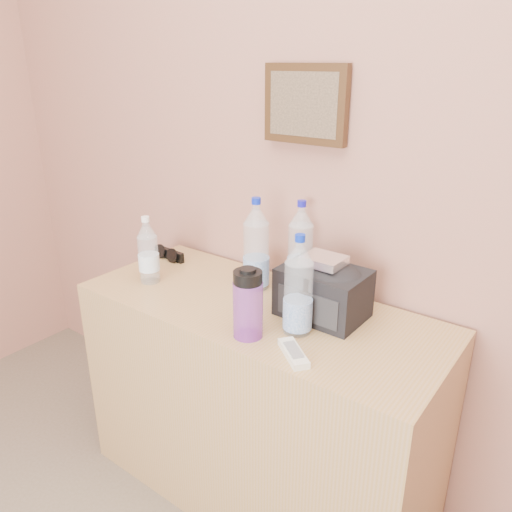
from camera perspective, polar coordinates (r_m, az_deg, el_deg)
The scene contains 11 objects.
picture_frame at distance 1.69m, azimuth 5.64°, elevation 16.87°, with size 0.30×0.03×0.25m, color #382311, non-canonical shape.
dresser at distance 1.86m, azimuth 0.21°, elevation -16.41°, with size 1.24×0.52×0.78m, color tan.
pet_large_b at distance 1.74m, azimuth 5.08°, elevation 0.73°, with size 0.09×0.09×0.32m.
pet_large_c at distance 1.73m, azimuth 0.02°, elevation 0.82°, with size 0.09×0.09×0.33m.
pet_large_d at distance 1.45m, azimuth 4.86°, elevation -3.92°, with size 0.08×0.08×0.31m.
pet_small at distance 1.83m, azimuth -12.21°, elevation 0.27°, with size 0.07×0.07×0.25m.
nalgene_bottle at distance 1.44m, azimuth -0.93°, elevation -5.43°, with size 0.09×0.09×0.21m.
sunglasses at distance 2.06m, azimuth -9.88°, elevation 0.22°, with size 0.16×0.06×0.04m, color black, non-canonical shape.
ac_remote at distance 1.39m, azimuth 4.30°, elevation -11.02°, with size 0.14×0.05×0.02m, color silver.
toiletry_bag at distance 1.57m, azimuth 7.70°, elevation -3.83°, with size 0.26×0.19×0.18m, color black, non-canonical shape.
foil_packet at distance 1.52m, azimuth 7.74°, elevation -0.48°, with size 0.12×0.10×0.03m, color silver.
Camera 1 is at (0.53, 0.54, 1.53)m, focal length 35.00 mm.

